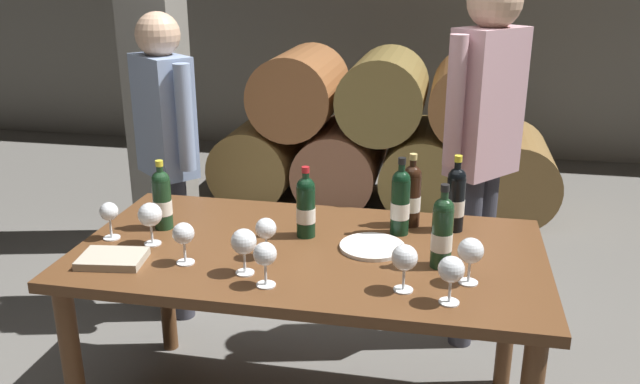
% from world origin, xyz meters
% --- Properties ---
extents(cellar_back_wall, '(10.00, 0.24, 2.80)m').
position_xyz_m(cellar_back_wall, '(0.00, 4.20, 1.40)').
color(cellar_back_wall, slate).
rests_on(cellar_back_wall, ground_plane).
extents(barrel_stack, '(2.49, 0.90, 1.15)m').
position_xyz_m(barrel_stack, '(-0.00, 2.60, 0.53)').
color(barrel_stack, olive).
rests_on(barrel_stack, ground_plane).
extents(stone_pillar, '(0.32, 0.32, 2.60)m').
position_xyz_m(stone_pillar, '(-1.30, 1.60, 1.30)').
color(stone_pillar, slate).
rests_on(stone_pillar, ground_plane).
extents(dining_table, '(1.70, 0.90, 0.76)m').
position_xyz_m(dining_table, '(0.00, 0.00, 0.67)').
color(dining_table, brown).
rests_on(dining_table, ground_plane).
extents(wine_bottle_0, '(0.07, 0.07, 0.28)m').
position_xyz_m(wine_bottle_0, '(-0.04, 0.11, 0.88)').
color(wine_bottle_0, black).
rests_on(wine_bottle_0, dining_table).
extents(wine_bottle_1, '(0.07, 0.07, 0.30)m').
position_xyz_m(wine_bottle_1, '(0.47, -0.06, 0.89)').
color(wine_bottle_1, '#19381E').
rests_on(wine_bottle_1, dining_table).
extents(wine_bottle_2, '(0.07, 0.07, 0.28)m').
position_xyz_m(wine_bottle_2, '(-0.60, 0.08, 0.88)').
color(wine_bottle_2, '#19381E').
rests_on(wine_bottle_2, dining_table).
extents(wine_bottle_3, '(0.07, 0.07, 0.30)m').
position_xyz_m(wine_bottle_3, '(0.31, 0.21, 0.89)').
color(wine_bottle_3, black).
rests_on(wine_bottle_3, dining_table).
extents(wine_bottle_4, '(0.07, 0.07, 0.30)m').
position_xyz_m(wine_bottle_4, '(0.35, 0.30, 0.89)').
color(wine_bottle_4, black).
rests_on(wine_bottle_4, dining_table).
extents(wine_bottle_5, '(0.07, 0.07, 0.30)m').
position_xyz_m(wine_bottle_5, '(0.52, 0.28, 0.89)').
color(wine_bottle_5, black).
rests_on(wine_bottle_5, dining_table).
extents(wine_glass_0, '(0.08, 0.08, 0.16)m').
position_xyz_m(wine_glass_0, '(0.57, -0.17, 0.87)').
color(wine_glass_0, white).
rests_on(wine_glass_0, dining_table).
extents(wine_glass_1, '(0.08, 0.08, 0.15)m').
position_xyz_m(wine_glass_1, '(-0.13, -0.11, 0.87)').
color(wine_glass_1, white).
rests_on(wine_glass_1, dining_table).
extents(wine_glass_2, '(0.08, 0.08, 0.15)m').
position_xyz_m(wine_glass_2, '(-0.08, -0.32, 0.87)').
color(wine_glass_2, white).
rests_on(wine_glass_2, dining_table).
extents(wine_glass_3, '(0.07, 0.07, 0.14)m').
position_xyz_m(wine_glass_3, '(-0.76, -0.06, 0.86)').
color(wine_glass_3, white).
rests_on(wine_glass_3, dining_table).
extents(wine_glass_4, '(0.08, 0.08, 0.16)m').
position_xyz_m(wine_glass_4, '(0.51, -0.32, 0.87)').
color(wine_glass_4, white).
rests_on(wine_glass_4, dining_table).
extents(wine_glass_5, '(0.08, 0.08, 0.16)m').
position_xyz_m(wine_glass_5, '(0.36, -0.26, 0.87)').
color(wine_glass_5, white).
rests_on(wine_glass_5, dining_table).
extents(wine_glass_6, '(0.08, 0.08, 0.15)m').
position_xyz_m(wine_glass_6, '(-0.40, -0.21, 0.87)').
color(wine_glass_6, white).
rests_on(wine_glass_6, dining_table).
extents(wine_glass_7, '(0.09, 0.09, 0.16)m').
position_xyz_m(wine_glass_7, '(-0.58, -0.08, 0.87)').
color(wine_glass_7, white).
rests_on(wine_glass_7, dining_table).
extents(wine_glass_8, '(0.09, 0.09, 0.16)m').
position_xyz_m(wine_glass_8, '(-0.17, -0.24, 0.87)').
color(wine_glass_8, white).
rests_on(wine_glass_8, dining_table).
extents(tasting_notebook, '(0.24, 0.19, 0.03)m').
position_xyz_m(tasting_notebook, '(-0.65, -0.25, 0.77)').
color(tasting_notebook, '#B2A893').
rests_on(tasting_notebook, dining_table).
extents(serving_plate, '(0.24, 0.24, 0.01)m').
position_xyz_m(serving_plate, '(0.23, 0.04, 0.77)').
color(serving_plate, white).
rests_on(serving_plate, dining_table).
extents(sommelier_presenting, '(0.35, 0.40, 1.72)m').
position_xyz_m(sommelier_presenting, '(0.63, 0.75, 1.04)').
color(sommelier_presenting, '#383842').
rests_on(sommelier_presenting, ground_plane).
extents(taster_seated_left, '(0.40, 0.34, 1.54)m').
position_xyz_m(taster_seated_left, '(-0.86, 0.72, 0.92)').
color(taster_seated_left, '#383842').
rests_on(taster_seated_left, ground_plane).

